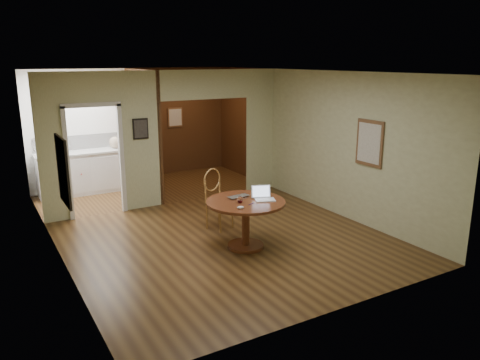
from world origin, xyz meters
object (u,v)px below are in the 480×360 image
open_laptop (263,196)px  chair (217,195)px  closed_laptop (241,197)px  dining_table (246,213)px

open_laptop → chair: bearing=124.4°
closed_laptop → chair: bearing=81.8°
dining_table → open_laptop: (0.27, -0.07, 0.26)m
dining_table → chair: bearing=88.6°
chair → closed_laptop: bearing=-112.0°
chair → open_laptop: (0.25, -1.11, 0.24)m
dining_table → closed_laptop: closed_laptop is taller
closed_laptop → open_laptop: bearing=-45.4°
dining_table → chair: (0.03, 1.04, 0.02)m
dining_table → chair: chair is taller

